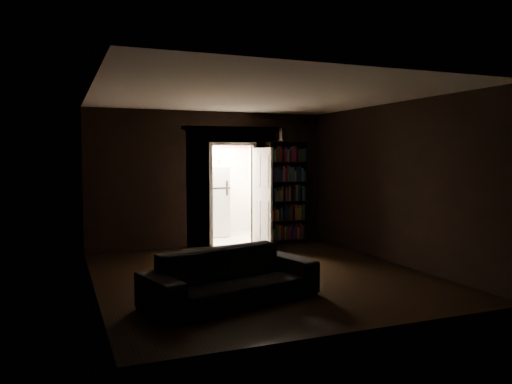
{
  "coord_description": "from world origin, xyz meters",
  "views": [
    {
      "loc": [
        -2.95,
        -7.18,
        1.86
      ],
      "look_at": [
        0.29,
        0.9,
        1.25
      ],
      "focal_mm": 35.0,
      "sensor_mm": 36.0,
      "label": 1
    }
  ],
  "objects": [
    {
      "name": "ground",
      "position": [
        0.0,
        0.0,
        0.0
      ],
      "size": [
        5.5,
        5.5,
        0.0
      ],
      "primitive_type": "plane",
      "color": "black",
      "rests_on": "ground"
    },
    {
      "name": "room_walls",
      "position": [
        -0.01,
        1.07,
        1.68
      ],
      "size": [
        5.02,
        5.61,
        2.84
      ],
      "color": "black",
      "rests_on": "ground"
    },
    {
      "name": "refrigerator",
      "position": [
        0.39,
        4.03,
        0.82
      ],
      "size": [
        0.89,
        0.85,
        1.65
      ],
      "primitive_type": "cube",
      "rotation": [
        0.0,
        0.0,
        -0.26
      ],
      "color": "white",
      "rests_on": "ground"
    },
    {
      "name": "kitchen_alcove",
      "position": [
        0.5,
        3.87,
        1.21
      ],
      "size": [
        2.2,
        1.8,
        2.6
      ],
      "color": "#B1AB9A",
      "rests_on": "ground"
    },
    {
      "name": "sofa",
      "position": [
        -0.9,
        -1.22,
        0.44
      ],
      "size": [
        2.45,
        1.54,
        0.88
      ],
      "primitive_type": "imported",
      "rotation": [
        0.0,
        0.0,
        0.26
      ],
      "color": "black",
      "rests_on": "ground"
    },
    {
      "name": "door",
      "position": [
        0.99,
        2.31,
        1.02
      ],
      "size": [
        0.09,
        0.85,
        2.05
      ],
      "primitive_type": "cube",
      "rotation": [
        0.0,
        0.0,
        1.62
      ],
      "color": "silver",
      "rests_on": "ground"
    },
    {
      "name": "bottles",
      "position": [
        0.4,
        4.04,
        1.78
      ],
      "size": [
        0.64,
        0.14,
        0.26
      ],
      "primitive_type": "cube",
      "rotation": [
        0.0,
        0.0,
        -0.1
      ],
      "color": "black",
      "rests_on": "refrigerator"
    },
    {
      "name": "figurine",
      "position": [
        1.52,
        2.54,
        2.34
      ],
      "size": [
        0.09,
        0.09,
        0.28
      ],
      "primitive_type": "cube",
      "rotation": [
        0.0,
        0.0,
        -0.01
      ],
      "color": "white",
      "rests_on": "bookshelf"
    },
    {
      "name": "bookshelf",
      "position": [
        1.67,
        2.59,
        1.1
      ],
      "size": [
        0.96,
        0.61,
        2.2
      ],
      "primitive_type": "cube",
      "rotation": [
        0.0,
        0.0,
        0.35
      ],
      "color": "black",
      "rests_on": "ground"
    }
  ]
}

